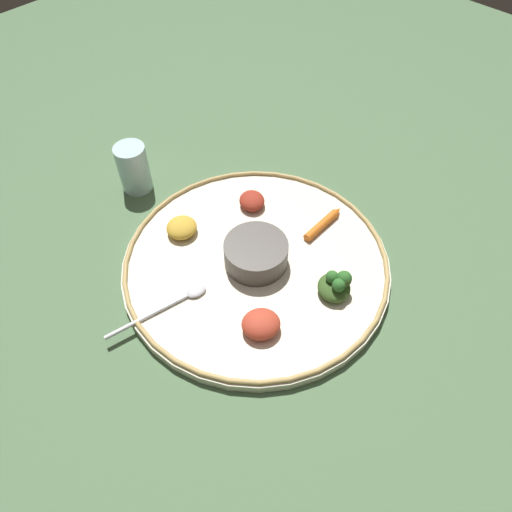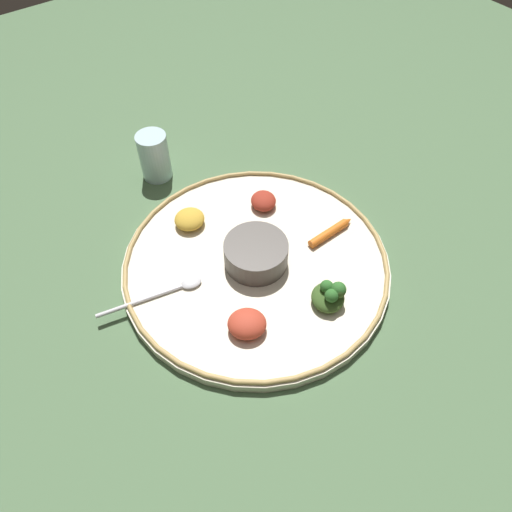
{
  "view_description": "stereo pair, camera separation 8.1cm",
  "coord_description": "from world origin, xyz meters",
  "px_view_note": "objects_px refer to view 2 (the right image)",
  "views": [
    {
      "loc": [
        -0.37,
        -0.35,
        0.67
      ],
      "look_at": [
        0.0,
        0.0,
        0.03
      ],
      "focal_mm": 34.03,
      "sensor_mm": 36.0,
      "label": 1
    },
    {
      "loc": [
        -0.31,
        -0.41,
        0.67
      ],
      "look_at": [
        0.0,
        0.0,
        0.03
      ],
      "focal_mm": 34.03,
      "sensor_mm": 36.0,
      "label": 2
    }
  ],
  "objects_px": {
    "drinking_glass": "(155,159)",
    "carrot_near_spoon": "(331,232)",
    "spoon": "(167,291)",
    "greens_pile": "(330,295)",
    "center_bowl": "(256,253)"
  },
  "relations": [
    {
      "from": "carrot_near_spoon",
      "to": "drinking_glass",
      "type": "bearing_deg",
      "value": 114.84
    },
    {
      "from": "greens_pile",
      "to": "carrot_near_spoon",
      "type": "relative_size",
      "value": 0.78
    },
    {
      "from": "drinking_glass",
      "to": "spoon",
      "type": "bearing_deg",
      "value": -116.77
    },
    {
      "from": "greens_pile",
      "to": "drinking_glass",
      "type": "bearing_deg",
      "value": 97.51
    },
    {
      "from": "spoon",
      "to": "carrot_near_spoon",
      "type": "xyz_separation_m",
      "value": [
        0.3,
        -0.07,
        0.0
      ]
    },
    {
      "from": "center_bowl",
      "to": "drinking_glass",
      "type": "distance_m",
      "value": 0.31
    },
    {
      "from": "spoon",
      "to": "carrot_near_spoon",
      "type": "distance_m",
      "value": 0.3
    },
    {
      "from": "carrot_near_spoon",
      "to": "drinking_glass",
      "type": "xyz_separation_m",
      "value": [
        -0.16,
        0.34,
        0.02
      ]
    },
    {
      "from": "drinking_glass",
      "to": "greens_pile",
      "type": "bearing_deg",
      "value": -82.49
    },
    {
      "from": "center_bowl",
      "to": "greens_pile",
      "type": "height_order",
      "value": "greens_pile"
    },
    {
      "from": "drinking_glass",
      "to": "carrot_near_spoon",
      "type": "bearing_deg",
      "value": -65.16
    },
    {
      "from": "greens_pile",
      "to": "carrot_near_spoon",
      "type": "bearing_deg",
      "value": 46.45
    },
    {
      "from": "spoon",
      "to": "drinking_glass",
      "type": "xyz_separation_m",
      "value": [
        0.14,
        0.28,
        0.02
      ]
    },
    {
      "from": "drinking_glass",
      "to": "center_bowl",
      "type": "bearing_deg",
      "value": -87.13
    },
    {
      "from": "spoon",
      "to": "drinking_glass",
      "type": "distance_m",
      "value": 0.31
    }
  ]
}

